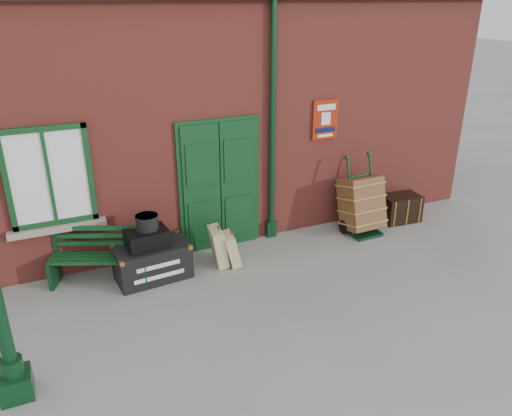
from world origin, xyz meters
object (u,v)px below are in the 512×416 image
porter_trolley (362,204)px  houdini_trunk (153,262)px  dark_trunk (400,208)px  bench (100,255)px

porter_trolley → houdini_trunk: bearing=179.3°
houdini_trunk → porter_trolley: porter_trolley is taller
dark_trunk → bench: bearing=-175.7°
bench → porter_trolley: 4.63m
bench → dark_trunk: bench is taller
bench → dark_trunk: size_ratio=2.10×
porter_trolley → dark_trunk: porter_trolley is taller
houdini_trunk → dark_trunk: (4.89, 0.17, -0.02)m
houdini_trunk → porter_trolley: 3.91m
bench → porter_trolley: (4.63, -0.13, 0.09)m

